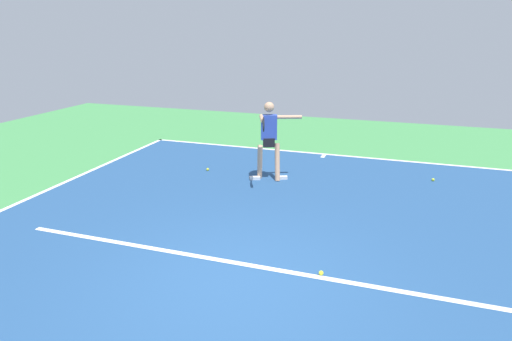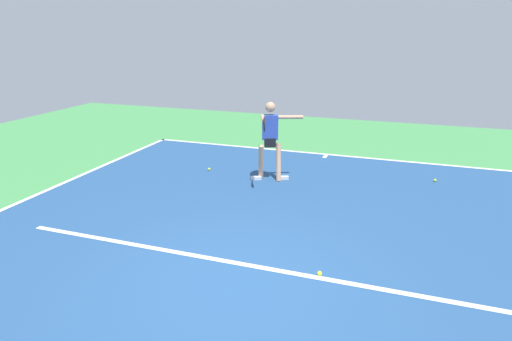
% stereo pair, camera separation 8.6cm
% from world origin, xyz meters
% --- Properties ---
extents(ground_plane, '(23.49, 23.49, 0.00)m').
position_xyz_m(ground_plane, '(0.00, 0.00, 0.00)').
color(ground_plane, '#428E4C').
extents(court_surface, '(10.17, 13.50, 0.00)m').
position_xyz_m(court_surface, '(0.00, 0.00, 0.00)').
color(court_surface, navy).
rests_on(court_surface, ground_plane).
extents(court_line_baseline_near, '(10.17, 0.10, 0.01)m').
position_xyz_m(court_line_baseline_near, '(0.00, -6.70, 0.00)').
color(court_line_baseline_near, white).
rests_on(court_line_baseline_near, ground_plane).
extents(court_line_service, '(7.63, 0.10, 0.01)m').
position_xyz_m(court_line_service, '(0.00, -0.53, 0.00)').
color(court_line_service, white).
rests_on(court_line_service, ground_plane).
extents(court_line_centre_mark, '(0.10, 0.30, 0.01)m').
position_xyz_m(court_line_centre_mark, '(0.00, -6.50, 0.00)').
color(court_line_centre_mark, white).
rests_on(court_line_centre_mark, ground_plane).
extents(tennis_player, '(1.09, 1.33, 1.76)m').
position_xyz_m(tennis_player, '(0.81, -4.20, 1.01)').
color(tennis_player, tan).
rests_on(tennis_player, ground_plane).
extents(tennis_ball_by_baseline, '(0.07, 0.07, 0.07)m').
position_xyz_m(tennis_ball_by_baseline, '(2.39, -4.37, 0.03)').
color(tennis_ball_by_baseline, yellow).
rests_on(tennis_ball_by_baseline, ground_plane).
extents(tennis_ball_near_player, '(0.07, 0.07, 0.07)m').
position_xyz_m(tennis_ball_near_player, '(-1.04, -0.60, 0.03)').
color(tennis_ball_near_player, yellow).
rests_on(tennis_ball_near_player, ground_plane).
extents(tennis_ball_far_corner, '(0.07, 0.07, 0.07)m').
position_xyz_m(tennis_ball_far_corner, '(-2.68, -5.28, 0.03)').
color(tennis_ball_far_corner, '#CCE033').
rests_on(tennis_ball_far_corner, ground_plane).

